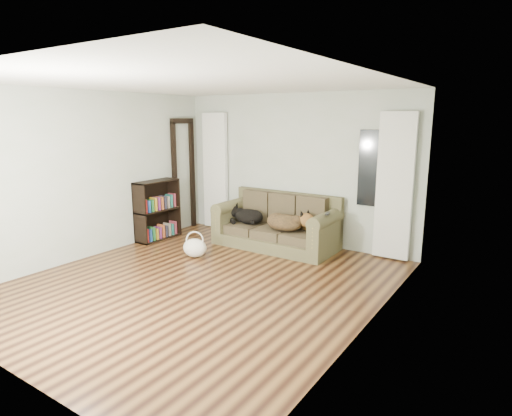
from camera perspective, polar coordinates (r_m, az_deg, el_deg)
The scene contains 15 objects.
floor at distance 5.88m, azimuth -7.22°, elevation -9.90°, with size 5.00×5.00×0.00m, color black.
ceiling at distance 5.48m, azimuth -7.95°, elevation 16.24°, with size 5.00×5.00×0.00m, color white.
wall_back at distance 7.58m, azimuth 5.01°, elevation 5.23°, with size 4.50×0.04×2.60m, color #B6B9B3.
wall_left at distance 7.21m, azimuth -21.21°, elevation 4.13°, with size 0.04×5.00×2.60m, color #B6B9B3.
wall_right at distance 4.41m, azimuth 15.04°, elevation 0.03°, with size 0.04×5.00×2.60m, color #B6B9B3.
curtain_left at distance 8.47m, azimuth -5.44°, elevation 4.91°, with size 0.55×0.08×2.25m, color white.
curtain_right at distance 6.85m, azimuth 17.99°, elevation 2.71°, with size 0.55×0.08×2.25m, color white.
window_pane at distance 6.96m, azimuth 15.46°, elevation 5.08°, with size 0.50×0.03×1.20m, color black.
door_casing at distance 8.54m, azimuth -9.61°, elevation 4.17°, with size 0.07×0.60×2.10m, color black.
sofa at distance 7.30m, azimuth 2.61°, elevation -1.78°, with size 2.07×0.89×0.85m, color brown.
dog_black_lab at distance 7.57m, azimuth -1.24°, elevation -1.03°, with size 0.61×0.42×0.26m, color black.
dog_shepherd at distance 7.08m, azimuth 4.17°, elevation -1.90°, with size 0.67×0.47×0.30m, color black.
tv_remote at distance 6.70m, azimuth 9.52°, elevation -0.72°, with size 0.05×0.18×0.02m, color black.
tote_bag at distance 6.90m, azimuth -8.15°, elevation -5.20°, with size 0.41×0.32×0.30m, color beige.
bookshelf at distance 7.97m, azimuth -13.00°, elevation -0.53°, with size 0.32×0.86×1.08m, color black.
Camera 1 is at (3.61, -4.10, 2.18)m, focal length 30.00 mm.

